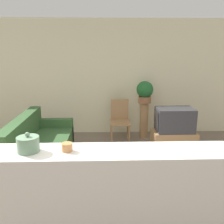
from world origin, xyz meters
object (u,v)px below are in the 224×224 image
wooden_chair (120,118)px  television (174,120)px  decorative_bowl (28,144)px  couch (40,150)px  potted_plant (145,91)px

wooden_chair → television: bearing=-35.8°
television → decorative_bowl: size_ratio=3.54×
couch → wooden_chair: size_ratio=2.08×
television → potted_plant: size_ratio=1.46×
couch → television: (2.49, 0.54, 0.37)m
couch → potted_plant: potted_plant is taller
television → decorative_bowl: decorative_bowl is taller
couch → decorative_bowl: 2.15m
potted_plant → decorative_bowl: (-1.62, -3.36, 0.05)m
potted_plant → decorative_bowl: 3.73m
television → decorative_bowl: 3.25m
potted_plant → couch: bearing=-145.0°
couch → wooden_chair: (1.48, 1.27, 0.20)m
couch → wooden_chair: 1.96m
television → couch: bearing=-167.8°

